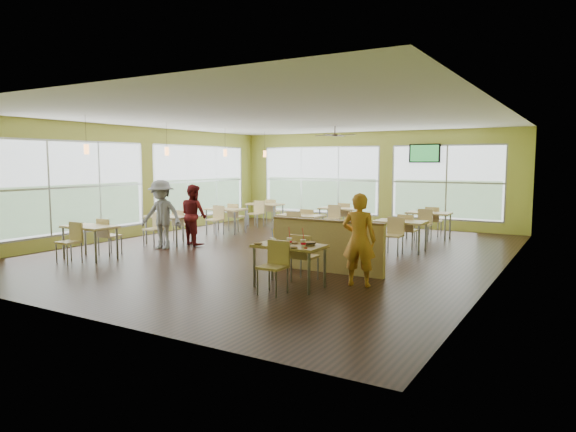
% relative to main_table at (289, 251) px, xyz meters
% --- Properties ---
extents(room, '(12.00, 12.04, 3.20)m').
position_rel_main_table_xyz_m(room, '(-2.00, 3.00, 0.97)').
color(room, black).
rests_on(room, ground).
extents(window_bays, '(9.24, 10.24, 2.38)m').
position_rel_main_table_xyz_m(window_bays, '(-4.65, 6.08, 0.85)').
color(window_bays, white).
rests_on(window_bays, room).
extents(main_table, '(1.22, 1.52, 0.87)m').
position_rel_main_table_xyz_m(main_table, '(0.00, 0.00, 0.00)').
color(main_table, '#DCBE76').
rests_on(main_table, floor).
extents(half_wall_divider, '(2.40, 0.14, 1.04)m').
position_rel_main_table_xyz_m(half_wall_divider, '(0.00, 1.45, -0.11)').
color(half_wall_divider, '#DCBE76').
rests_on(half_wall_divider, floor).
extents(dining_tables, '(6.92, 8.72, 0.87)m').
position_rel_main_table_xyz_m(dining_tables, '(-3.05, 4.71, -0.00)').
color(dining_tables, '#DCBE76').
rests_on(dining_tables, floor).
extents(pendant_lights, '(0.11, 7.31, 0.86)m').
position_rel_main_table_xyz_m(pendant_lights, '(-5.20, 3.68, 1.82)').
color(pendant_lights, '#2D2119').
rests_on(pendant_lights, ceiling).
extents(ceiling_fan, '(1.25, 1.25, 0.29)m').
position_rel_main_table_xyz_m(ceiling_fan, '(-2.00, 6.00, 2.32)').
color(ceiling_fan, '#2D2119').
rests_on(ceiling_fan, ceiling).
extents(tv_backwall, '(1.00, 0.07, 0.60)m').
position_rel_main_table_xyz_m(tv_backwall, '(-0.20, 8.90, 1.82)').
color(tv_backwall, black).
rests_on(tv_backwall, wall_back).
extents(man_plaid, '(0.65, 0.48, 1.64)m').
position_rel_main_table_xyz_m(man_plaid, '(1.00, 0.70, 0.19)').
color(man_plaid, '#D65817').
rests_on(man_plaid, floor).
extents(patron_maroon, '(0.92, 0.81, 1.59)m').
position_rel_main_table_xyz_m(patron_maroon, '(-4.50, 2.70, 0.17)').
color(patron_maroon, '#5B1314').
rests_on(patron_maroon, floor).
extents(patron_grey, '(1.22, 0.84, 1.73)m').
position_rel_main_table_xyz_m(patron_grey, '(-4.77, 1.81, 0.23)').
color(patron_grey, slate).
rests_on(patron_grey, floor).
extents(cup_blue, '(0.08, 0.08, 0.30)m').
position_rel_main_table_xyz_m(cup_blue, '(-0.27, -0.12, 0.18)').
color(cup_blue, white).
rests_on(cup_blue, main_table).
extents(cup_yellow, '(0.09, 0.09, 0.31)m').
position_rel_main_table_xyz_m(cup_yellow, '(-0.17, -0.25, 0.18)').
color(cup_yellow, white).
rests_on(cup_yellow, main_table).
extents(cup_red_near, '(0.10, 0.10, 0.35)m').
position_rel_main_table_xyz_m(cup_red_near, '(0.03, -0.06, 0.19)').
color(cup_red_near, white).
rests_on(cup_red_near, main_table).
extents(cup_red_far, '(0.10, 0.10, 0.35)m').
position_rel_main_table_xyz_m(cup_red_far, '(0.34, -0.13, 0.19)').
color(cup_red_far, white).
rests_on(cup_red_far, main_table).
extents(food_basket, '(0.27, 0.27, 0.06)m').
position_rel_main_table_xyz_m(food_basket, '(0.32, 0.09, 0.15)').
color(food_basket, black).
rests_on(food_basket, main_table).
extents(ketchup_cup, '(0.05, 0.05, 0.02)m').
position_rel_main_table_xyz_m(ketchup_cup, '(0.44, -0.23, 0.13)').
color(ketchup_cup, '#B7371C').
rests_on(ketchup_cup, main_table).
extents(wrapper_left, '(0.18, 0.16, 0.04)m').
position_rel_main_table_xyz_m(wrapper_left, '(-0.47, -0.29, 0.14)').
color(wrapper_left, '#A98451').
rests_on(wrapper_left, main_table).
extents(wrapper_mid, '(0.19, 0.17, 0.04)m').
position_rel_main_table_xyz_m(wrapper_mid, '(0.02, 0.11, 0.14)').
color(wrapper_mid, '#A98451').
rests_on(wrapper_mid, main_table).
extents(wrapper_right, '(0.15, 0.14, 0.03)m').
position_rel_main_table_xyz_m(wrapper_right, '(0.26, -0.30, 0.14)').
color(wrapper_right, '#A98451').
rests_on(wrapper_right, main_table).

